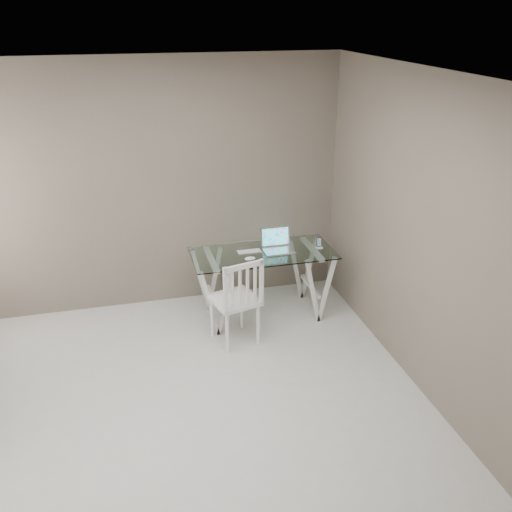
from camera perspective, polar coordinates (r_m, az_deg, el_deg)
The scene contains 7 objects.
room at distance 3.97m, azimuth -7.94°, elevation 2.72°, with size 4.50×4.52×2.71m.
desk at distance 6.14m, azimuth 0.65°, elevation -2.74°, with size 1.50×0.70×0.75m.
chair at distance 5.57m, azimuth -1.80°, elevation -4.20°, with size 0.52×0.52×0.93m.
laptop at distance 6.05m, azimuth 2.13°, elevation 1.14°, with size 0.32×0.26×0.22m.
keyboard at distance 6.00m, azimuth -0.70°, elevation 0.45°, with size 0.26×0.11×0.01m, color silver.
mouse at distance 5.80m, azimuth -0.60°, elevation -0.25°, with size 0.11×0.07×0.04m, color white.
phone_dock at distance 6.13m, azimuth 6.33°, elevation 1.09°, with size 0.06×0.06×0.12m.
Camera 1 is at (-0.46, -3.67, 3.13)m, focal length 40.00 mm.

